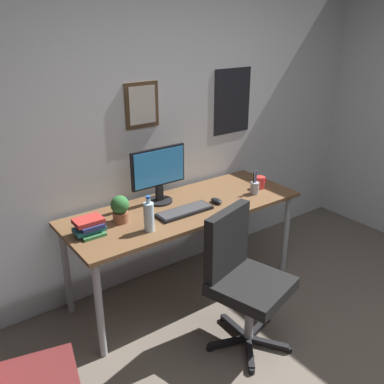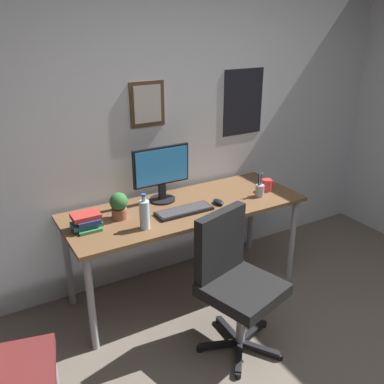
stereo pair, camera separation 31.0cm
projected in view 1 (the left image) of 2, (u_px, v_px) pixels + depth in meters
name	position (u px, v px, depth m)	size (l,w,h in m)	color
wall_back	(167.00, 122.00, 3.42)	(4.40, 0.10, 2.60)	silver
desk	(184.00, 215.00, 3.27)	(1.84, 0.69, 0.75)	brown
office_chair	(241.00, 273.00, 2.80)	(0.58, 0.59, 0.95)	black
side_chair	(16.00, 384.00, 1.99)	(0.51, 0.50, 0.88)	#591E1E
monitor	(159.00, 173.00, 3.23)	(0.46, 0.20, 0.43)	black
keyboard	(185.00, 211.00, 3.13)	(0.43, 0.15, 0.03)	black
computer_mouse	(216.00, 201.00, 3.29)	(0.06, 0.11, 0.04)	black
water_bottle	(149.00, 216.00, 2.83)	(0.07, 0.07, 0.25)	silver
coffee_mug_near	(260.00, 182.00, 3.57)	(0.12, 0.08, 0.10)	red
potted_plant	(120.00, 208.00, 2.96)	(0.13, 0.13, 0.20)	brown
pen_cup	(255.00, 187.00, 3.45)	(0.07, 0.07, 0.20)	#9EA0A5
book_stack_left	(90.00, 227.00, 2.81)	(0.20, 0.16, 0.11)	#33723F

